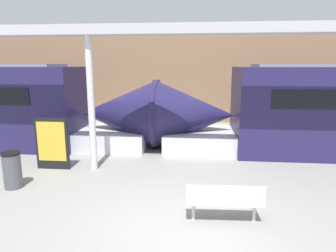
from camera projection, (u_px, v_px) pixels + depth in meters
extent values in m
plane|color=gray|center=(176.00, 228.00, 5.93)|extent=(60.00, 60.00, 0.00)
cube|color=#937051|center=(191.00, 77.00, 16.59)|extent=(56.00, 0.20, 5.00)
cone|color=#231E4C|center=(194.00, 115.00, 11.35)|extent=(3.04, 2.63, 2.63)
cube|color=silver|center=(201.00, 140.00, 11.52)|extent=(2.74, 2.46, 0.70)
cone|color=#231E4C|center=(120.00, 113.00, 11.62)|extent=(3.04, 2.63, 2.63)
cube|color=silver|center=(113.00, 137.00, 11.85)|extent=(2.74, 2.46, 0.70)
cube|color=silver|center=(224.00, 201.00, 6.15)|extent=(1.57, 0.50, 0.04)
cube|color=silver|center=(226.00, 195.00, 5.91)|extent=(1.56, 0.10, 0.40)
cylinder|color=silver|center=(194.00, 210.00, 6.23)|extent=(0.07, 0.07, 0.40)
cylinder|color=silver|center=(254.00, 212.00, 6.16)|extent=(0.07, 0.07, 0.40)
cylinder|color=#4C4F54|center=(12.00, 171.00, 7.79)|extent=(0.45, 0.45, 0.91)
cylinder|color=black|center=(10.00, 153.00, 7.70)|extent=(0.47, 0.47, 0.06)
cube|color=black|center=(52.00, 144.00, 9.15)|extent=(1.04, 0.06, 1.60)
cube|color=gold|center=(51.00, 142.00, 9.10)|extent=(0.88, 0.01, 1.22)
cylinder|color=silver|center=(91.00, 105.00, 8.89)|extent=(0.20, 0.20, 3.99)
cube|color=#B7B7BC|center=(87.00, 30.00, 8.46)|extent=(28.00, 0.60, 0.28)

